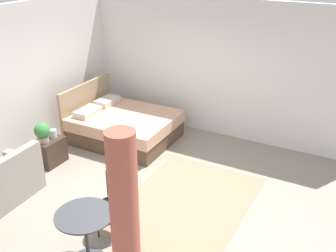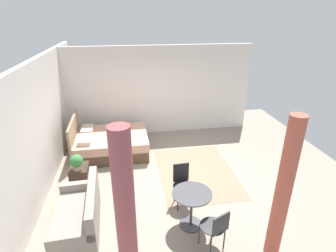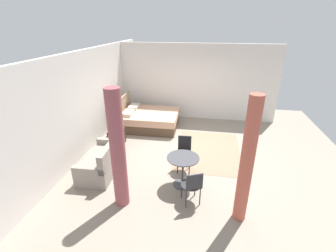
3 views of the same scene
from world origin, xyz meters
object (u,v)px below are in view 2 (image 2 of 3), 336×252
nightstand (80,176)px  potted_plant (77,162)px  bed (110,143)px  vase (80,161)px  couch (80,216)px  cafe_chair_near_couch (216,226)px  balcony_table (192,203)px  cafe_chair_near_window (182,181)px

nightstand → potted_plant: potted_plant is taller
potted_plant → bed: bearing=-21.6°
potted_plant → vase: (0.22, -0.03, -0.12)m
vase → nightstand: bearing=168.8°
vase → couch: bearing=-173.6°
vase → cafe_chair_near_couch: bearing=-133.8°
potted_plant → cafe_chair_near_couch: (-2.14, -2.50, -0.19)m
couch → balcony_table: couch is taller
bed → balcony_table: bed is taller
nightstand → bed: bearing=-22.6°
cafe_chair_near_couch → bed: bearing=26.8°
balcony_table → cafe_chair_near_window: cafe_chair_near_window is taller
bed → nightstand: 1.60m
cafe_chair_near_couch → couch: bearing=69.9°
bed → balcony_table: size_ratio=2.76×
vase → balcony_table: (-1.76, -2.20, -0.05)m
cafe_chair_near_couch → nightstand: bearing=48.0°
bed → couch: bearing=171.7°
potted_plant → vase: 0.25m
balcony_table → cafe_chair_near_couch: 0.66m
nightstand → cafe_chair_near_window: size_ratio=0.58×
balcony_table → vase: bearing=51.3°
nightstand → vase: size_ratio=3.44×
bed → vase: bed is taller
nightstand → potted_plant: bearing=174.7°
couch → vase: couch is taller
cafe_chair_near_window → nightstand: bearing=65.8°
bed → cafe_chair_near_couch: 4.17m
couch → nightstand: size_ratio=3.04×
bed → potted_plant: bearing=158.4°
balcony_table → potted_plant: bearing=55.4°
couch → potted_plant: bearing=8.8°
couch → vase: bearing=6.4°
bed → couch: bed is taller
nightstand → balcony_table: size_ratio=0.71×
vase → cafe_chair_near_window: size_ratio=0.17×
bed → cafe_chair_near_window: (-2.46, -1.57, 0.24)m
vase → cafe_chair_near_window: cafe_chair_near_window is taller
vase → balcony_table: 2.82m
potted_plant → cafe_chair_near_couch: 3.30m
couch → nightstand: 1.42m
couch → vase: 1.56m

